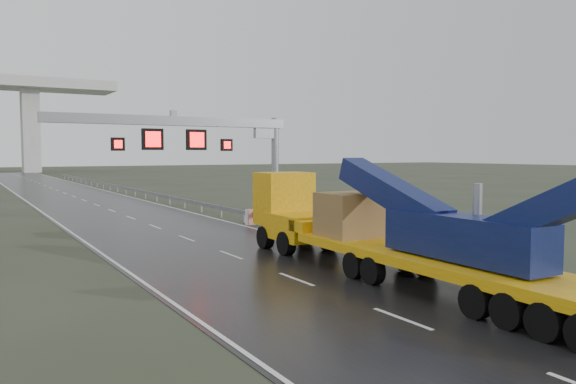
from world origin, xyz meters
TOP-DOWN VIEW (x-y plane):
  - ground at (0.00, 0.00)m, footprint 400.00×400.00m
  - road at (0.00, 40.00)m, footprint 11.00×200.00m
  - guardrail at (6.10, 30.00)m, footprint 0.20×140.00m
  - sign_gantry at (2.10, 17.99)m, footprint 14.90×1.20m
  - heavy_haul_truck at (3.42, 3.95)m, footprint 3.38×20.11m
  - exit_sign_pair at (7.83, 14.74)m, footprint 1.26×0.16m
  - striped_barrier at (6.00, 19.83)m, footprint 0.64×0.37m

SIDE VIEW (x-z plane):
  - ground at x=0.00m, z-range 0.00..0.00m
  - road at x=0.00m, z-range 0.00..0.02m
  - striped_barrier at x=6.00m, z-range 0.00..1.07m
  - guardrail at x=6.10m, z-range 0.00..1.40m
  - exit_sign_pair at x=7.83m, z-range 0.43..2.59m
  - heavy_haul_truck at x=3.42m, z-range -0.53..4.18m
  - sign_gantry at x=2.10m, z-range 1.90..9.33m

